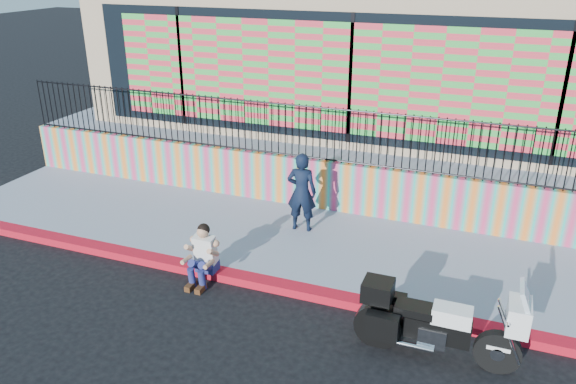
% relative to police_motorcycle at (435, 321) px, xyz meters
% --- Properties ---
extents(ground, '(90.00, 90.00, 0.00)m').
position_rel_police_motorcycle_xyz_m(ground, '(-2.65, 0.83, -0.60)').
color(ground, black).
rests_on(ground, ground).
extents(red_curb, '(16.00, 0.30, 0.15)m').
position_rel_police_motorcycle_xyz_m(red_curb, '(-2.65, 0.83, -0.52)').
color(red_curb, '#A60B17').
rests_on(red_curb, ground).
extents(sidewalk, '(16.00, 3.00, 0.15)m').
position_rel_police_motorcycle_xyz_m(sidewalk, '(-2.65, 2.48, -0.52)').
color(sidewalk, '#878FA3').
rests_on(sidewalk, ground).
extents(mural_wall, '(16.00, 0.20, 1.10)m').
position_rel_police_motorcycle_xyz_m(mural_wall, '(-2.65, 4.08, 0.10)').
color(mural_wall, '#D9396C').
rests_on(mural_wall, sidewalk).
extents(metal_fence, '(15.80, 0.04, 1.20)m').
position_rel_police_motorcycle_xyz_m(metal_fence, '(-2.65, 4.08, 1.25)').
color(metal_fence, black).
rests_on(metal_fence, mural_wall).
extents(elevated_platform, '(16.00, 10.00, 1.25)m').
position_rel_police_motorcycle_xyz_m(elevated_platform, '(-2.65, 9.18, 0.03)').
color(elevated_platform, '#878FA3').
rests_on(elevated_platform, ground).
extents(storefront_building, '(14.00, 8.06, 4.00)m').
position_rel_police_motorcycle_xyz_m(storefront_building, '(-2.65, 8.96, 2.65)').
color(storefront_building, tan).
rests_on(storefront_building, elevated_platform).
extents(police_motorcycle, '(2.29, 0.76, 1.43)m').
position_rel_police_motorcycle_xyz_m(police_motorcycle, '(0.00, 0.00, 0.00)').
color(police_motorcycle, black).
rests_on(police_motorcycle, ground).
extents(police_officer, '(0.64, 0.46, 1.64)m').
position_rel_police_motorcycle_xyz_m(police_officer, '(-3.02, 2.90, 0.37)').
color(police_officer, black).
rests_on(police_officer, sidewalk).
extents(seated_man, '(0.54, 0.71, 1.06)m').
position_rel_police_motorcycle_xyz_m(seated_man, '(-4.03, 0.57, -0.15)').
color(seated_man, navy).
rests_on(seated_man, ground).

